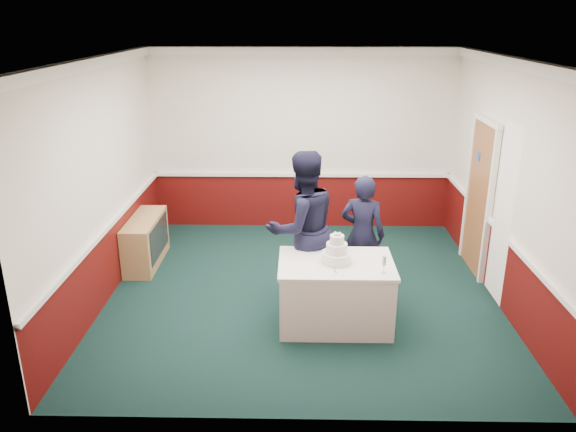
{
  "coord_description": "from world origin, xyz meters",
  "views": [
    {
      "loc": [
        -0.05,
        -6.67,
        3.45
      ],
      "look_at": [
        -0.18,
        -0.1,
        1.1
      ],
      "focal_mm": 35.0,
      "sensor_mm": 36.0,
      "label": 1
    }
  ],
  "objects_px": {
    "sideboard": "(146,241)",
    "cake_knife": "(335,269)",
    "cake_table": "(335,292)",
    "champagne_flute": "(384,261)",
    "person_man": "(302,228)",
    "person_woman": "(362,235)",
    "wedding_cake": "(337,253)"
  },
  "relations": [
    {
      "from": "cake_knife",
      "to": "person_woman",
      "type": "distance_m",
      "value": 1.14
    },
    {
      "from": "cake_knife",
      "to": "person_man",
      "type": "height_order",
      "value": "person_man"
    },
    {
      "from": "person_woman",
      "to": "person_man",
      "type": "bearing_deg",
      "value": 37.0
    },
    {
      "from": "cake_table",
      "to": "person_man",
      "type": "height_order",
      "value": "person_man"
    },
    {
      "from": "cake_knife",
      "to": "wedding_cake",
      "type": "bearing_deg",
      "value": 76.1
    },
    {
      "from": "champagne_flute",
      "to": "person_man",
      "type": "bearing_deg",
      "value": 135.71
    },
    {
      "from": "sideboard",
      "to": "person_woman",
      "type": "height_order",
      "value": "person_woman"
    },
    {
      "from": "wedding_cake",
      "to": "cake_knife",
      "type": "height_order",
      "value": "wedding_cake"
    },
    {
      "from": "cake_knife",
      "to": "champagne_flute",
      "type": "height_order",
      "value": "champagne_flute"
    },
    {
      "from": "person_man",
      "to": "person_woman",
      "type": "bearing_deg",
      "value": 171.79
    },
    {
      "from": "champagne_flute",
      "to": "cake_knife",
      "type": "bearing_deg",
      "value": 171.42
    },
    {
      "from": "cake_knife",
      "to": "person_woman",
      "type": "relative_size",
      "value": 0.14
    },
    {
      "from": "sideboard",
      "to": "cake_table",
      "type": "xyz_separation_m",
      "value": [
        2.67,
        -1.66,
        0.05
      ]
    },
    {
      "from": "wedding_cake",
      "to": "person_woman",
      "type": "height_order",
      "value": "person_woman"
    },
    {
      "from": "cake_table",
      "to": "champagne_flute",
      "type": "xyz_separation_m",
      "value": [
        0.5,
        -0.28,
        0.53
      ]
    },
    {
      "from": "cake_knife",
      "to": "person_woman",
      "type": "height_order",
      "value": "person_woman"
    },
    {
      "from": "wedding_cake",
      "to": "person_man",
      "type": "distance_m",
      "value": 0.71
    },
    {
      "from": "cake_table",
      "to": "person_woman",
      "type": "distance_m",
      "value": 1.02
    },
    {
      "from": "sideboard",
      "to": "wedding_cake",
      "type": "xyz_separation_m",
      "value": [
        2.67,
        -1.66,
        0.55
      ]
    },
    {
      "from": "sideboard",
      "to": "cake_knife",
      "type": "relative_size",
      "value": 5.45
    },
    {
      "from": "sideboard",
      "to": "cake_knife",
      "type": "height_order",
      "value": "cake_knife"
    },
    {
      "from": "sideboard",
      "to": "cake_table",
      "type": "distance_m",
      "value": 3.14
    },
    {
      "from": "sideboard",
      "to": "wedding_cake",
      "type": "bearing_deg",
      "value": -31.92
    },
    {
      "from": "champagne_flute",
      "to": "person_woman",
      "type": "xyz_separation_m",
      "value": [
        -0.11,
        1.14,
        -0.14
      ]
    },
    {
      "from": "cake_table",
      "to": "cake_knife",
      "type": "bearing_deg",
      "value": -98.53
    },
    {
      "from": "person_woman",
      "to": "champagne_flute",
      "type": "bearing_deg",
      "value": 113.33
    },
    {
      "from": "sideboard",
      "to": "person_man",
      "type": "bearing_deg",
      "value": -25.22
    },
    {
      "from": "cake_table",
      "to": "cake_knife",
      "type": "xyz_separation_m",
      "value": [
        -0.03,
        -0.2,
        0.39
      ]
    },
    {
      "from": "cake_table",
      "to": "person_man",
      "type": "xyz_separation_m",
      "value": [
        -0.39,
        0.59,
        0.58
      ]
    },
    {
      "from": "cake_knife",
      "to": "champagne_flute",
      "type": "xyz_separation_m",
      "value": [
        0.53,
        -0.08,
        0.14
      ]
    },
    {
      "from": "cake_knife",
      "to": "person_man",
      "type": "distance_m",
      "value": 0.89
    },
    {
      "from": "champagne_flute",
      "to": "person_man",
      "type": "height_order",
      "value": "person_man"
    }
  ]
}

